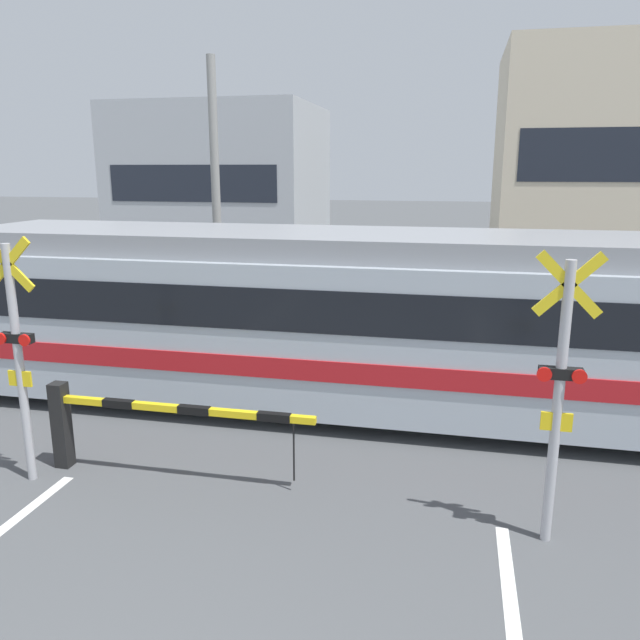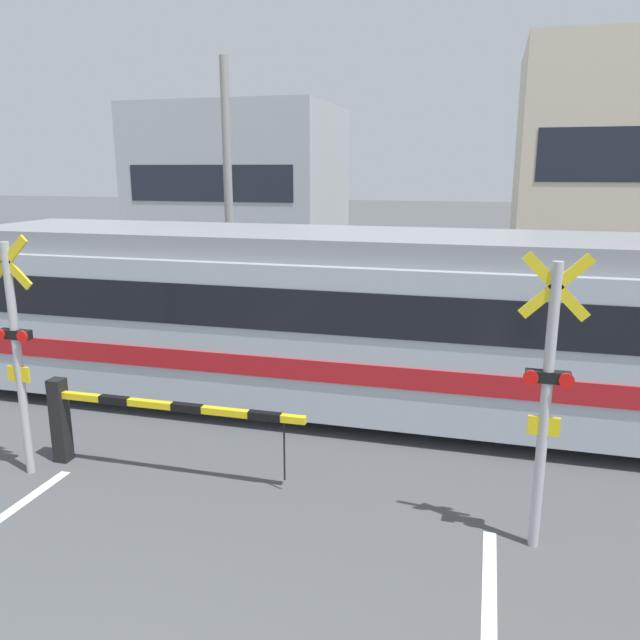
{
  "view_description": "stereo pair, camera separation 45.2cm",
  "coord_description": "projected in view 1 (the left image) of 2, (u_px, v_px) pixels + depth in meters",
  "views": [
    {
      "loc": [
        2.1,
        -1.55,
        3.97
      ],
      "look_at": [
        0.0,
        7.98,
        1.6
      ],
      "focal_mm": 35.0,
      "sensor_mm": 36.0,
      "label": 1
    },
    {
      "loc": [
        2.54,
        -1.44,
        3.97
      ],
      "look_at": [
        0.0,
        7.98,
        1.6
      ],
      "focal_mm": 35.0,
      "sensor_mm": 36.0,
      "label": 2
    }
  ],
  "objects": [
    {
      "name": "utility_pole_streetside",
      "position": [
        216.0,
        195.0,
        15.83
      ],
      "size": [
        0.22,
        0.22,
        6.67
      ],
      "color": "gray",
      "rests_on": "ground_plane"
    },
    {
      "name": "crossing_signal_right",
      "position": [
        559.0,
        388.0,
        6.45
      ],
      "size": [
        0.68,
        0.15,
        3.19
      ],
      "color": "#B2B2B7",
      "rests_on": "ground_plane"
    },
    {
      "name": "building_left_of_street",
      "position": [
        224.0,
        190.0,
        24.61
      ],
      "size": [
        7.34,
        6.08,
        6.33
      ],
      "color": "#B2B7BC",
      "rests_on": "ground_plane"
    },
    {
      "name": "crossing_barrier_far",
      "position": [
        455.0,
        329.0,
        12.79
      ],
      "size": [
        3.63,
        0.2,
        1.2
      ],
      "color": "black",
      "rests_on": "ground_plane"
    },
    {
      "name": "commuter_train",
      "position": [
        526.0,
        324.0,
        9.82
      ],
      "size": [
        19.15,
        2.92,
        2.97
      ],
      "color": "#ADB7C1",
      "rests_on": "ground_plane"
    },
    {
      "name": "rail_track_near",
      "position": [
        317.0,
        416.0,
        10.18
      ],
      "size": [
        50.0,
        0.1,
        0.08
      ],
      "color": "#5B564C",
      "rests_on": "ground_plane"
    },
    {
      "name": "building_right_of_street",
      "position": [
        580.0,
        169.0,
        21.66
      ],
      "size": [
        5.55,
        6.08,
        7.97
      ],
      "color": "beige",
      "rests_on": "ground_plane"
    },
    {
      "name": "crossing_barrier_near",
      "position": [
        119.0,
        418.0,
        8.21
      ],
      "size": [
        3.63,
        0.2,
        1.2
      ],
      "color": "black",
      "rests_on": "ground_plane"
    },
    {
      "name": "pedestrian",
      "position": [
        412.0,
        302.0,
        14.55
      ],
      "size": [
        0.38,
        0.22,
        1.66
      ],
      "color": "#33384C",
      "rests_on": "ground_plane"
    },
    {
      "name": "crossing_signal_left",
      "position": [
        18.0,
        350.0,
        7.8
      ],
      "size": [
        0.68,
        0.15,
        3.19
      ],
      "color": "#B2B2B7",
      "rests_on": "ground_plane"
    },
    {
      "name": "rail_track_far",
      "position": [
        334.0,
        387.0,
        11.54
      ],
      "size": [
        50.0,
        0.1,
        0.08
      ],
      "color": "#5B564C",
      "rests_on": "ground_plane"
    }
  ]
}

